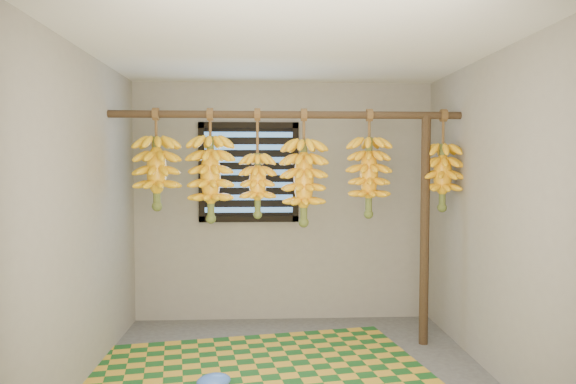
{
  "coord_description": "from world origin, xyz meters",
  "views": [
    {
      "loc": [
        -0.2,
        -3.68,
        1.57
      ],
      "look_at": [
        0.0,
        0.55,
        1.35
      ],
      "focal_mm": 32.0,
      "sensor_mm": 36.0,
      "label": 1
    }
  ],
  "objects": [
    {
      "name": "banana_bunch_c",
      "position": [
        -0.25,
        0.7,
        1.4
      ],
      "size": [
        0.28,
        0.28,
        0.92
      ],
      "color": "brown",
      "rests_on": "hanging_pole"
    },
    {
      "name": "wall_right",
      "position": [
        1.5,
        0.0,
        1.2
      ],
      "size": [
        0.01,
        3.0,
        2.4
      ],
      "primitive_type": "cube",
      "color": "gray",
      "rests_on": "floor"
    },
    {
      "name": "banana_bunch_b",
      "position": [
        -0.65,
        0.7,
        1.46
      ],
      "size": [
        0.36,
        0.36,
        0.95
      ],
      "color": "brown",
      "rests_on": "hanging_pole"
    },
    {
      "name": "plastic_bag",
      "position": [
        -0.55,
        -0.14,
        0.06
      ],
      "size": [
        0.29,
        0.26,
        0.1
      ],
      "primitive_type": "ellipsoid",
      "rotation": [
        0.0,
        0.0,
        0.37
      ],
      "color": "blue",
      "rests_on": "woven_mat"
    },
    {
      "name": "wall_back",
      "position": [
        0.0,
        1.5,
        1.2
      ],
      "size": [
        3.0,
        0.01,
        2.4
      ],
      "primitive_type": "cube",
      "color": "gray",
      "rests_on": "floor"
    },
    {
      "name": "woven_mat",
      "position": [
        -0.21,
        -0.05,
        0.01
      ],
      "size": [
        2.85,
        2.43,
        0.01
      ],
      "primitive_type": "cube",
      "rotation": [
        0.0,
        0.0,
        0.17
      ],
      "color": "#17511D",
      "rests_on": "floor"
    },
    {
      "name": "ceiling",
      "position": [
        0.0,
        0.0,
        2.4
      ],
      "size": [
        3.0,
        3.0,
        0.01
      ],
      "primitive_type": "cube",
      "color": "silver",
      "rests_on": "wall_back"
    },
    {
      "name": "support_post",
      "position": [
        1.2,
        0.7,
        1.0
      ],
      "size": [
        0.08,
        0.08,
        2.0
      ],
      "primitive_type": "cylinder",
      "color": "#412C1C",
      "rests_on": "floor"
    },
    {
      "name": "wall_left",
      "position": [
        -1.5,
        0.0,
        1.2
      ],
      "size": [
        0.01,
        3.0,
        2.4
      ],
      "primitive_type": "cube",
      "color": "gray",
      "rests_on": "floor"
    },
    {
      "name": "window",
      "position": [
        -0.35,
        1.48,
        1.5
      ],
      "size": [
        1.0,
        0.04,
        1.0
      ],
      "color": "black",
      "rests_on": "wall_back"
    },
    {
      "name": "banana_bunch_e",
      "position": [
        0.7,
        0.7,
        1.47
      ],
      "size": [
        0.35,
        0.35,
        0.92
      ],
      "color": "brown",
      "rests_on": "hanging_pole"
    },
    {
      "name": "floor",
      "position": [
        0.0,
        0.0,
        -0.01
      ],
      "size": [
        3.0,
        3.0,
        0.01
      ],
      "primitive_type": "cube",
      "color": "#494949",
      "rests_on": "ground"
    },
    {
      "name": "banana_bunch_d",
      "position": [
        0.14,
        0.7,
        1.43
      ],
      "size": [
        0.36,
        0.36,
        0.99
      ],
      "color": "brown",
      "rests_on": "hanging_pole"
    },
    {
      "name": "hanging_pole",
      "position": [
        0.0,
        0.7,
        2.0
      ],
      "size": [
        3.0,
        0.06,
        0.06
      ],
      "primitive_type": "cylinder",
      "rotation": [
        0.0,
        1.57,
        0.0
      ],
      "color": "#412C1C",
      "rests_on": "wall_left"
    },
    {
      "name": "banana_bunch_f",
      "position": [
        1.35,
        0.7,
        1.47
      ],
      "size": [
        0.32,
        0.32,
        0.87
      ],
      "color": "brown",
      "rests_on": "hanging_pole"
    },
    {
      "name": "banana_bunch_a",
      "position": [
        -1.1,
        0.7,
        1.51
      ],
      "size": [
        0.38,
        0.38,
        0.85
      ],
      "color": "brown",
      "rests_on": "hanging_pole"
    }
  ]
}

